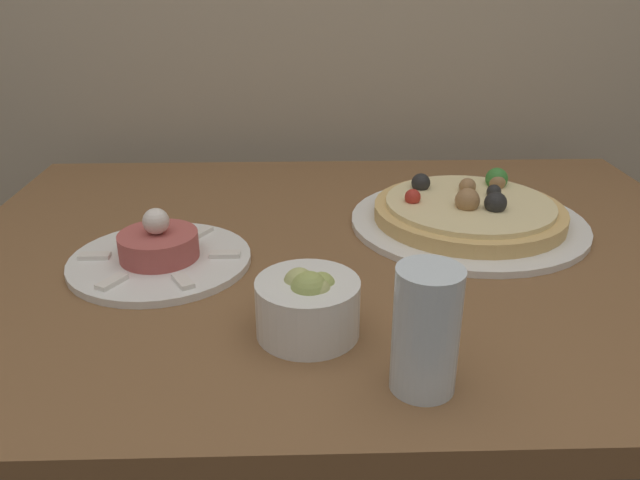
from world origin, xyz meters
name	(u,v)px	position (x,y,z in m)	size (l,w,h in m)	color
dining_table	(343,316)	(0.00, 0.41, 0.66)	(1.11, 0.82, 0.78)	brown
pizza_plate	(469,213)	(0.19, 0.48, 0.80)	(0.35, 0.35, 0.07)	white
tartare_plate	(160,253)	(-0.25, 0.36, 0.79)	(0.24, 0.24, 0.08)	white
small_bowl	(308,304)	(-0.05, 0.18, 0.82)	(0.11, 0.11, 0.08)	white
drinking_glass	(426,330)	(0.05, 0.09, 0.84)	(0.06, 0.06, 0.12)	silver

